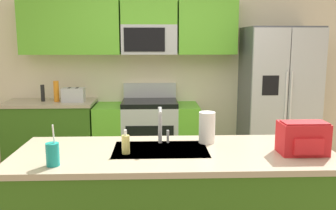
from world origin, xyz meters
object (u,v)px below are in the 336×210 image
range_oven (147,134)px  refrigerator (278,99)px  bottle_orange (56,91)px  pepper_mill (43,93)px  paper_towel_roll (207,127)px  sink_faucet (161,122)px  soap_dispenser (126,144)px  backpack (303,137)px  drink_cup_teal (53,154)px  toaster (73,95)px

range_oven → refrigerator: 1.79m
range_oven → bottle_orange: size_ratio=5.05×
pepper_mill → paper_towel_roll: size_ratio=0.90×
sink_faucet → soap_dispenser: 0.36m
bottle_orange → backpack: 3.25m
sink_faucet → drink_cup_teal: sink_faucet is taller
soap_dispenser → paper_towel_roll: bearing=23.0°
paper_towel_roll → backpack: bearing=-26.2°
range_oven → refrigerator: bearing=-2.4°
drink_cup_teal → backpack: 1.68m
pepper_mill → bottle_orange: bottle_orange is taller
range_oven → soap_dispenser: range_oven is taller
pepper_mill → drink_cup_teal: 2.66m
range_oven → sink_faucet: size_ratio=4.82×
refrigerator → toaster: 2.66m
refrigerator → backpack: bearing=-104.7°
toaster → sink_faucet: (1.09, -2.01, 0.08)m
range_oven → sink_faucet: bearing=-86.0°
paper_towel_roll → sink_faucet: bearing=-176.7°
toaster → refrigerator: bearing=-0.4°
toaster → drink_cup_teal: 2.51m
refrigerator → sink_faucet: (-1.57, -1.99, 0.14)m
range_oven → soap_dispenser: 2.36m
pepper_mill → soap_dispenser: pepper_mill is taller
refrigerator → soap_dispenser: (-1.82, -2.23, 0.04)m
pepper_mill → sink_faucet: size_ratio=0.76×
backpack → refrigerator: bearing=75.3°
range_oven → soap_dispenser: size_ratio=8.00×
bottle_orange → sink_faucet: size_ratio=0.95×
soap_dispenser → paper_towel_roll: 0.66m
range_oven → refrigerator: size_ratio=0.74×
range_oven → bottle_orange: (-1.16, -0.03, 0.59)m
toaster → sink_faucet: size_ratio=0.99×
bottle_orange → sink_faucet: 2.41m
bottle_orange → paper_towel_roll: (1.66, -2.01, -0.01)m
toaster → backpack: 3.09m
drink_cup_teal → paper_towel_roll: 1.15m
range_oven → toaster: (-0.94, -0.05, 0.55)m
range_oven → sink_faucet: (0.14, -2.06, 0.62)m
backpack → drink_cup_teal: bearing=-173.7°
pepper_mill → drink_cup_teal: (0.80, -2.53, -0.03)m
refrigerator → paper_towel_roll: refrigerator is taller
soap_dispenser → pepper_mill: bearing=118.4°
range_oven → backpack: size_ratio=4.25×
refrigerator → backpack: 2.36m
refrigerator → toaster: size_ratio=6.61×
range_oven → drink_cup_teal: 2.64m
pepper_mill → paper_towel_roll: bearing=-47.9°
range_oven → paper_towel_roll: size_ratio=5.67×
bottle_orange → drink_cup_teal: bearing=-76.1°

